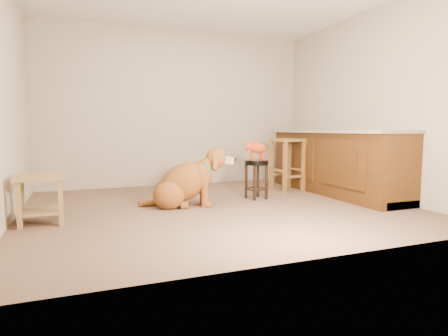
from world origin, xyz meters
name	(u,v)px	position (x,y,z in m)	size (l,w,h in m)	color
floor	(219,207)	(0.00, 0.00, 0.00)	(4.50, 4.00, 0.01)	brown
room_shell	(218,68)	(0.00, 0.00, 1.68)	(4.54, 4.04, 2.62)	#A89B87
cabinet_run	(335,164)	(1.94, 0.30, 0.44)	(0.70, 2.56, 0.94)	#47280C
padded_stool	(256,171)	(0.67, 0.33, 0.38)	(0.32, 0.32, 0.53)	black
wood_stool	(287,164)	(1.41, 0.76, 0.42)	(0.49, 0.49, 0.81)	brown
side_table	(41,192)	(-1.95, -0.10, 0.32)	(0.50, 0.50, 0.49)	olive
golden_retriever	(185,183)	(-0.37, 0.20, 0.29)	(1.17, 0.67, 0.77)	brown
tabby_kitten	(256,148)	(0.66, 0.33, 0.69)	(0.46, 0.23, 0.30)	#A93310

